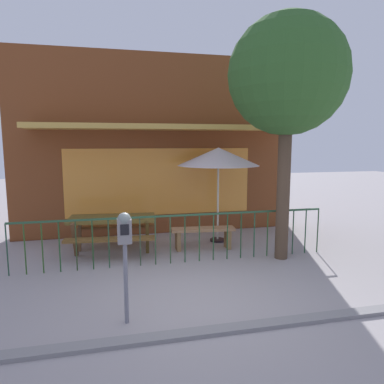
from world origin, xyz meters
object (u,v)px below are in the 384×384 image
picnic_table_left (112,224)px  parking_meter_near (125,239)px  street_tree (287,77)px  patio_umbrella (218,157)px  patio_bench (203,234)px

picnic_table_left → parking_meter_near: size_ratio=1.30×
picnic_table_left → parking_meter_near: (0.15, -3.11, 0.53)m
picnic_table_left → parking_meter_near: 3.16m
parking_meter_near → street_tree: (3.20, 1.95, 2.45)m
patio_umbrella → parking_meter_near: size_ratio=1.51×
parking_meter_near → street_tree: size_ratio=0.31×
parking_meter_near → street_tree: 4.48m
picnic_table_left → patio_umbrella: 2.85m
patio_bench → picnic_table_left: bearing=173.8°
parking_meter_near → street_tree: street_tree is taller
patio_bench → patio_umbrella: bearing=47.0°
patio_umbrella → parking_meter_near: bearing=-123.8°
patio_umbrella → parking_meter_near: patio_umbrella is taller
patio_umbrella → patio_bench: size_ratio=1.57×
patio_bench → street_tree: size_ratio=0.30×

